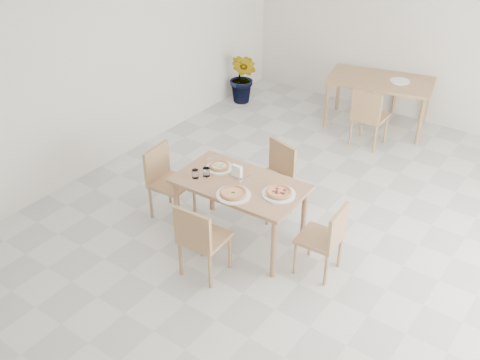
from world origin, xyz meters
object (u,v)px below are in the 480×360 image
Objects in this scene: napkin_holder at (237,172)px; plate_empty at (400,81)px; chair_east at (327,236)px; chair_back_s at (368,114)px; plate_pepperoni at (279,194)px; chair_south at (200,237)px; plate_mushroom at (220,168)px; pizza_pepperoni at (279,192)px; second_table at (380,85)px; main_table at (240,190)px; tumbler_a at (206,172)px; chair_west at (165,177)px; chair_back_n at (382,77)px; pizza_mushroom at (219,166)px; potted_plant at (243,78)px; tumbler_b at (195,174)px; pizza_margherita at (233,193)px; chair_north at (275,173)px; plate_margherita at (233,195)px.

plate_empty is at bearing 84.27° from napkin_holder.
chair_east is 2.88m from chair_back_s.
plate_pepperoni is at bearing 95.58° from chair_back_s.
plate_mushroom is (-0.37, 0.81, 0.27)m from chair_south.
pizza_pepperoni is (0.43, 0.74, 0.29)m from chair_south.
plate_pepperoni is 0.20× the size of second_table.
chair_south is at bearing 87.43° from chair_back_s.
tumbler_a is (-0.37, -0.10, 0.14)m from main_table.
tumbler_a is 0.69× the size of napkin_holder.
chair_west is at bearing -35.51° from chair_south.
chair_west is 4.38m from chair_back_n.
napkin_holder is at bearing -85.30° from chair_south.
tumbler_a is at bearing -95.50° from pizza_mushroom.
chair_west is 3.00× the size of plate_empty.
plate_empty is 2.49m from potted_plant.
chair_east is 5.78× the size of napkin_holder.
pizza_pepperoni is 0.55m from napkin_holder.
napkin_holder reaches higher than plate_empty.
tumbler_b is (-0.89, -0.23, 0.04)m from plate_pepperoni.
pizza_mushroom reaches higher than plate_empty.
chair_back_n is (-0.32, 4.48, -0.27)m from pizza_margherita.
plate_pepperoni is 1.14× the size of pizza_margherita.
chair_north is at bearing 62.31° from plate_mushroom.
second_table is at bearing -100.76° from chair_back_n.
main_table is 3.73m from potted_plant.
second_table is at bearing 105.19° from chair_north.
chair_north is 2.87× the size of plate_mushroom.
tumbler_b is at bearing -107.35° from pizza_mushroom.
plate_margherita is at bearing -38.06° from pizza_mushroom.
tumbler_b is (-0.53, 0.04, 0.02)m from pizza_margherita.
chair_north is at bearing 65.50° from tumbler_b.
plate_mushroom is 0.34× the size of chair_back_s.
plate_margherita is 4.50m from chair_back_n.
plate_margherita is at bearing -101.76° from chair_south.
chair_east reaches higher than plate_mushroom.
chair_west reaches higher than chair_south.
plate_mushroom and plate_pepperoni have the same top height.
plate_empty is at bearing -80.64° from chair_back_n.
chair_west is at bearing -178.13° from main_table.
chair_north is at bearing -47.93° from potted_plant.
pizza_pepperoni is (-0.56, -0.02, 0.32)m from chair_east.
tumbler_a is at bearing 163.05° from pizza_margherita.
plate_margherita is at bearing -75.39° from chair_east.
chair_back_s reaches higher than potted_plant.
main_table is 14.44× the size of tumbler_a.
pizza_mushroom is 0.31m from tumbler_b.
tumbler_a is at bearing -121.67° from chair_back_n.
main_table is 1.64× the size of chair_south.
second_table is at bearing 84.02° from tumbler_a.
chair_south is at bearing -116.93° from chair_back_n.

